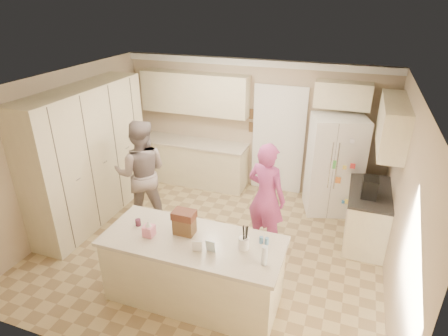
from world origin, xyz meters
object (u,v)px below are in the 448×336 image
(dollhouse_body, at_px, (184,226))
(teen_girl, at_px, (266,197))
(refrigerator, at_px, (334,165))
(island_base, at_px, (194,270))
(teen_boy, at_px, (142,173))
(tissue_box, at_px, (149,231))
(coffee_maker, at_px, (370,187))
(utensil_crock, at_px, (244,243))

(dollhouse_body, height_order, teen_girl, teen_girl)
(refrigerator, bearing_deg, island_base, -132.85)
(teen_boy, relative_size, teen_girl, 1.06)
(refrigerator, bearing_deg, teen_girl, -136.79)
(tissue_box, relative_size, dollhouse_body, 0.54)
(dollhouse_body, height_order, teen_boy, teen_boy)
(refrigerator, bearing_deg, tissue_box, -139.90)
(coffee_maker, relative_size, tissue_box, 2.14)
(coffee_maker, xyz_separation_m, dollhouse_body, (-2.20, -1.80, -0.03))
(refrigerator, height_order, tissue_box, refrigerator)
(tissue_box, bearing_deg, island_base, 10.30)
(refrigerator, height_order, dollhouse_body, refrigerator)
(island_base, height_order, teen_boy, teen_boy)
(coffee_maker, distance_m, island_base, 2.87)
(coffee_maker, xyz_separation_m, utensil_crock, (-1.40, -1.85, -0.07))
(island_base, relative_size, teen_boy, 1.18)
(coffee_maker, height_order, dollhouse_body, coffee_maker)
(coffee_maker, distance_m, utensil_crock, 2.32)
(teen_boy, bearing_deg, coffee_maker, 163.98)
(island_base, height_order, utensil_crock, utensil_crock)
(coffee_maker, relative_size, island_base, 0.14)
(island_base, relative_size, tissue_box, 15.71)
(island_base, distance_m, teen_girl, 1.61)
(coffee_maker, height_order, island_base, coffee_maker)
(utensil_crock, height_order, dollhouse_body, dollhouse_body)
(tissue_box, distance_m, dollhouse_body, 0.45)
(teen_boy, bearing_deg, teen_girl, 156.64)
(dollhouse_body, distance_m, teen_girl, 1.53)
(island_base, bearing_deg, tissue_box, -169.70)
(refrigerator, xyz_separation_m, teen_girl, (-0.88, -1.49, -0.02))
(tissue_box, bearing_deg, utensil_crock, 7.13)
(utensil_crock, relative_size, teen_girl, 0.09)
(teen_boy, xyz_separation_m, teen_girl, (2.17, 0.00, -0.05))
(island_base, height_order, tissue_box, tissue_box)
(dollhouse_body, xyz_separation_m, teen_boy, (-1.43, 1.33, -0.10))
(island_base, bearing_deg, refrigerator, 63.21)
(coffee_maker, xyz_separation_m, teen_girl, (-1.46, -0.47, -0.19))
(teen_boy, bearing_deg, dollhouse_body, 113.63)
(refrigerator, xyz_separation_m, dollhouse_body, (-1.62, -2.82, 0.14))
(teen_girl, bearing_deg, island_base, 86.65)
(coffee_maker, relative_size, dollhouse_body, 1.15)
(tissue_box, bearing_deg, teen_girl, 53.34)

